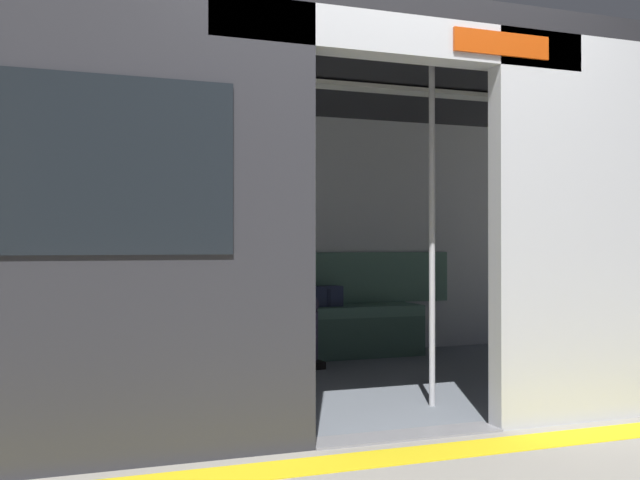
# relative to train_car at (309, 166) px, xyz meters

# --- Properties ---
(ground_plane) EXTENTS (60.00, 60.00, 0.00)m
(ground_plane) POSITION_rel_train_car_xyz_m (-0.07, 1.30, -1.48)
(ground_plane) COLOR gray
(platform_edge_strip) EXTENTS (8.00, 0.24, 0.01)m
(platform_edge_strip) POSITION_rel_train_car_xyz_m (-0.07, 1.60, -1.48)
(platform_edge_strip) COLOR yellow
(platform_edge_strip) RESTS_ON ground_plane
(train_car) EXTENTS (6.40, 2.94, 2.20)m
(train_car) POSITION_rel_train_car_xyz_m (0.00, 0.00, 0.00)
(train_car) COLOR silver
(train_car) RESTS_ON ground_plane
(bench_seat) EXTENTS (2.63, 0.44, 0.44)m
(bench_seat) POSITION_rel_train_car_xyz_m (-0.07, -1.13, -1.15)
(bench_seat) COLOR #4C7566
(bench_seat) RESTS_ON ground_plane
(person_seated) EXTENTS (0.55, 0.70, 1.16)m
(person_seated) POSITION_rel_train_car_xyz_m (-0.16, -1.07, -0.82)
(person_seated) COLOR silver
(person_seated) RESTS_ON ground_plane
(handbag) EXTENTS (0.26, 0.15, 0.17)m
(handbag) POSITION_rel_train_car_xyz_m (-0.55, -1.16, -0.96)
(handbag) COLOR #262D4C
(handbag) RESTS_ON bench_seat
(book) EXTENTS (0.24, 0.27, 0.03)m
(book) POSITION_rel_train_car_xyz_m (0.25, -1.15, -1.03)
(book) COLOR #33723F
(book) RESTS_ON bench_seat
(grab_pole_door) EXTENTS (0.04, 0.04, 2.06)m
(grab_pole_door) POSITION_rel_train_car_xyz_m (0.38, 0.80, -0.45)
(grab_pole_door) COLOR silver
(grab_pole_door) RESTS_ON ground_plane
(grab_pole_far) EXTENTS (0.04, 0.04, 2.06)m
(grab_pole_far) POSITION_rel_train_car_xyz_m (-0.51, 0.76, -0.45)
(grab_pole_far) COLOR silver
(grab_pole_far) RESTS_ON ground_plane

